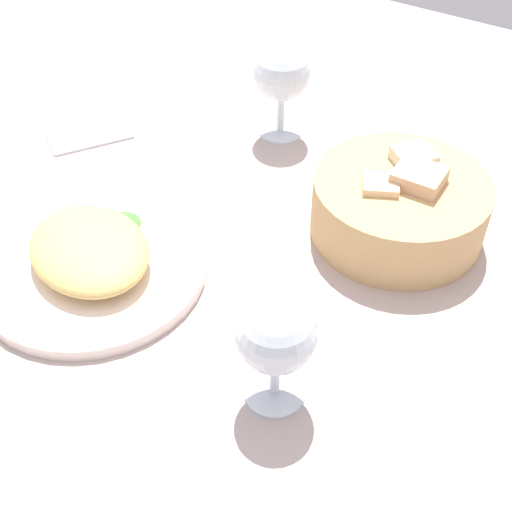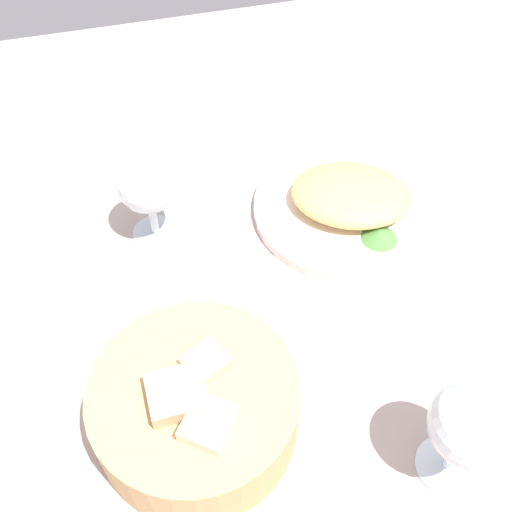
# 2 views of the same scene
# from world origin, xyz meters

# --- Properties ---
(ground_plane) EXTENTS (1.40, 1.40, 0.02)m
(ground_plane) POSITION_xyz_m (0.00, 0.00, -0.01)
(ground_plane) COLOR #B19F98
(plate) EXTENTS (0.25, 0.25, 0.01)m
(plate) POSITION_xyz_m (-0.07, -0.13, 0.01)
(plate) COLOR white
(plate) RESTS_ON ground_plane
(omelette) EXTENTS (0.19, 0.17, 0.04)m
(omelette) POSITION_xyz_m (-0.07, -0.13, 0.03)
(omelette) COLOR #DAB462
(omelette) RESTS_ON plate
(lettuce_garnish) EXTENTS (0.05, 0.05, 0.01)m
(lettuce_garnish) POSITION_xyz_m (-0.08, -0.06, 0.02)
(lettuce_garnish) COLOR #4A803B
(lettuce_garnish) RESTS_ON plate
(bread_basket) EXTENTS (0.20, 0.20, 0.09)m
(bread_basket) POSITION_xyz_m (0.19, 0.11, 0.04)
(bread_basket) COLOR tan
(bread_basket) RESTS_ON ground_plane
(wine_glass_near) EXTENTS (0.07, 0.07, 0.12)m
(wine_glass_near) POSITION_xyz_m (0.19, -0.16, 0.08)
(wine_glass_near) COLOR silver
(wine_glass_near) RESTS_ON ground_plane
(wine_glass_far) EXTENTS (0.08, 0.08, 0.13)m
(wine_glass_far) POSITION_xyz_m (-0.03, 0.22, 0.09)
(wine_glass_far) COLOR silver
(wine_glass_far) RESTS_ON ground_plane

